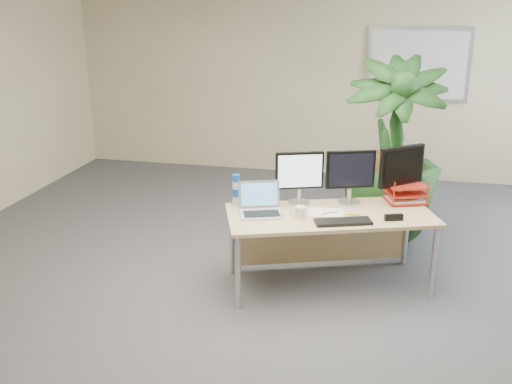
% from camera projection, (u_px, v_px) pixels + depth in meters
% --- Properties ---
extents(floor, '(8.00, 8.00, 0.00)m').
position_uv_depth(floor, '(263.00, 319.00, 4.43)').
color(floor, '#4D4D52').
rests_on(floor, ground).
extents(back_wall, '(7.00, 0.04, 2.70)m').
position_uv_depth(back_wall, '(325.00, 77.00, 7.69)').
color(back_wall, '#BDB385').
rests_on(back_wall, floor).
extents(whiteboard, '(1.30, 0.04, 0.95)m').
position_uv_depth(whiteboard, '(418.00, 65.00, 7.35)').
color(whiteboard, silver).
rests_on(whiteboard, back_wall).
extents(desk, '(1.86, 1.25, 0.66)m').
position_uv_depth(desk, '(327.00, 224.00, 4.89)').
color(desk, '#D9B880').
rests_on(desk, floor).
extents(floor_plant, '(0.87, 0.87, 1.50)m').
position_uv_depth(floor_plant, '(389.00, 173.00, 5.53)').
color(floor_plant, '#183714').
rests_on(floor_plant, floor).
extents(monitor_left, '(0.40, 0.19, 0.46)m').
position_uv_depth(monitor_left, '(299.00, 175.00, 4.90)').
color(monitor_left, '#BABABF').
rests_on(monitor_left, desk).
extents(monitor_right, '(0.41, 0.19, 0.47)m').
position_uv_depth(monitor_right, '(350.00, 174.00, 4.91)').
color(monitor_right, '#BABABF').
rests_on(monitor_right, desk).
extents(monitor_dark, '(0.38, 0.32, 0.50)m').
position_uv_depth(monitor_dark, '(401.00, 170.00, 4.94)').
color(monitor_dark, '#BABABF').
rests_on(monitor_dark, desk).
extents(laptop, '(0.43, 0.40, 0.25)m').
position_uv_depth(laptop, '(261.00, 206.00, 4.75)').
color(laptop, silver).
rests_on(laptop, desk).
extents(keyboard, '(0.48, 0.29, 0.03)m').
position_uv_depth(keyboard, '(343.00, 222.00, 4.55)').
color(keyboard, black).
rests_on(keyboard, desk).
extents(coffee_mug, '(0.13, 0.09, 0.10)m').
position_uv_depth(coffee_mug, '(300.00, 212.00, 4.65)').
color(coffee_mug, silver).
rests_on(coffee_mug, desk).
extents(spiral_notebook, '(0.31, 0.25, 0.01)m').
position_uv_depth(spiral_notebook, '(326.00, 213.00, 4.75)').
color(spiral_notebook, silver).
rests_on(spiral_notebook, desk).
extents(orange_pen, '(0.13, 0.07, 0.01)m').
position_uv_depth(orange_pen, '(330.00, 213.00, 4.73)').
color(orange_pen, '#E44D19').
rests_on(orange_pen, spiral_notebook).
extents(yellow_highlighter, '(0.13, 0.03, 0.02)m').
position_uv_depth(yellow_highlighter, '(353.00, 214.00, 4.72)').
color(yellow_highlighter, yellow).
rests_on(yellow_highlighter, desk).
extents(water_bottle, '(0.07, 0.07, 0.28)m').
position_uv_depth(water_bottle, '(236.00, 191.00, 4.90)').
color(water_bottle, silver).
rests_on(water_bottle, desk).
extents(letter_tray, '(0.39, 0.34, 0.15)m').
position_uv_depth(letter_tray, '(406.00, 194.00, 5.00)').
color(letter_tray, '#B32416').
rests_on(letter_tray, desk).
extents(stapler, '(0.16, 0.09, 0.05)m').
position_uv_depth(stapler, '(394.00, 217.00, 4.60)').
color(stapler, black).
rests_on(stapler, desk).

